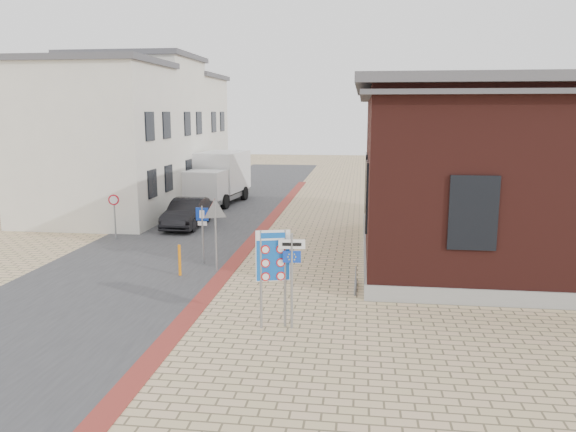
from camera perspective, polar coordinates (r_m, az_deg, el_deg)
The scene contains 16 objects.
ground at distance 16.82m, azimuth -2.41°, elevation -9.24°, with size 120.00×120.00×0.00m, color tan.
road_strip at distance 32.19m, azimuth -7.51°, elevation 0.28°, with size 7.00×60.00×0.02m, color #38383A.
curb_strip at distance 26.64m, azimuth -2.98°, elevation -1.78°, with size 0.60×40.00×0.02m, color maroon.
brick_building at distance 23.54m, azimuth 22.88°, elevation 4.34°, with size 13.00×13.00×6.80m.
townhouse_near at distance 30.86m, azimuth -19.15°, elevation 7.13°, with size 7.40×6.40×8.30m.
townhouse_mid at distance 36.31m, azimuth -14.95°, elevation 8.41°, with size 7.40×6.40×9.10m.
townhouse_far at distance 41.93m, azimuth -11.80°, elevation 8.23°, with size 7.40×6.40×8.30m.
bike_rack at distance 18.60m, azimuth 6.89°, elevation -6.50°, with size 0.08×1.80×0.60m.
sedan at distance 28.49m, azimuth -10.19°, elevation 0.30°, with size 1.51×4.32×1.42m, color black.
box_truck at distance 35.53m, azimuth -7.11°, elevation 3.91°, with size 3.13×6.32×3.18m.
border_sign at distance 14.76m, azimuth -1.54°, elevation -4.30°, with size 0.89×0.29×2.66m.
essen_sign at distance 14.74m, azimuth 0.39°, elevation -5.08°, with size 0.70×0.10×2.58m.
parking_sign at distance 21.35m, azimuth -8.69°, elevation -0.92°, with size 0.49×0.09×2.22m.
yield_sign at distance 20.10m, azimuth -7.39°, elevation -0.09°, with size 0.89×0.38×2.63m.
speed_sign at distance 26.37m, azimuth -17.23°, elevation 0.59°, with size 0.48×0.11×2.06m.
bollard at distance 20.09m, azimuth -10.95°, elevation -4.45°, with size 0.10×0.10×1.12m, color orange.
Camera 1 is at (2.74, -15.59, 5.69)m, focal length 35.00 mm.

